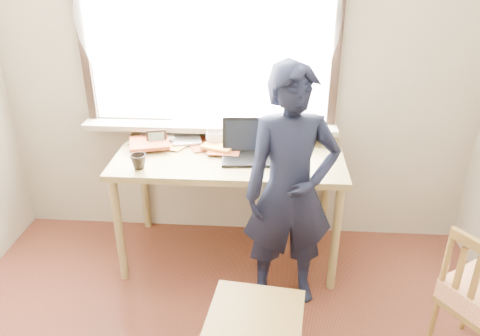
# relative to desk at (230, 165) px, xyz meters

# --- Properties ---
(room_shell) EXTENTS (3.52, 4.02, 2.61)m
(room_shell) POSITION_rel_desk_xyz_m (0.01, -1.43, 0.89)
(room_shell) COLOR #B2A88F
(room_shell) RESTS_ON ground
(desk) EXTENTS (1.56, 0.78, 0.83)m
(desk) POSITION_rel_desk_xyz_m (0.00, 0.00, 0.00)
(desk) COLOR olive
(desk) RESTS_ON ground
(laptop) EXTENTS (0.38, 0.31, 0.24)m
(laptop) POSITION_rel_desk_xyz_m (0.13, -0.03, 0.14)
(laptop) COLOR black
(laptop) RESTS_ON desk
(mug_white) EXTENTS (0.15, 0.15, 0.11)m
(mug_white) POSITION_rel_desk_xyz_m (-0.12, 0.15, 0.14)
(mug_white) COLOR white
(mug_white) RESTS_ON desk
(mug_dark) EXTENTS (0.10, 0.10, 0.10)m
(mug_dark) POSITION_rel_desk_xyz_m (-0.56, -0.26, 0.13)
(mug_dark) COLOR black
(mug_dark) RESTS_ON desk
(mouse) EXTENTS (0.10, 0.07, 0.04)m
(mouse) POSITION_rel_desk_xyz_m (0.40, -0.10, 0.11)
(mouse) COLOR black
(mouse) RESTS_ON desk
(desk_clutter) EXTENTS (0.70, 0.54, 0.05)m
(desk_clutter) POSITION_rel_desk_xyz_m (-0.35, 0.19, 0.11)
(desk_clutter) COLOR #9F3C1D
(desk_clutter) RESTS_ON desk
(book_a) EXTENTS (0.27, 0.32, 0.03)m
(book_a) POSITION_rel_desk_xyz_m (-0.44, 0.21, 0.10)
(book_a) COLOR white
(book_a) RESTS_ON desk
(book_b) EXTENTS (0.27, 0.30, 0.02)m
(book_b) POSITION_rel_desk_xyz_m (0.34, 0.30, 0.10)
(book_b) COLOR white
(book_b) RESTS_ON desk
(picture_frame) EXTENTS (0.14, 0.04, 0.11)m
(picture_frame) POSITION_rel_desk_xyz_m (-0.53, 0.10, 0.14)
(picture_frame) COLOR black
(picture_frame) RESTS_ON desk
(work_chair) EXTENTS (0.52, 0.50, 0.48)m
(work_chair) POSITION_rel_desk_xyz_m (0.23, -1.14, -0.34)
(work_chair) COLOR olive
(work_chair) RESTS_ON ground
(person) EXTENTS (0.63, 0.47, 1.58)m
(person) POSITION_rel_desk_xyz_m (0.41, -0.42, 0.04)
(person) COLOR black
(person) RESTS_ON ground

